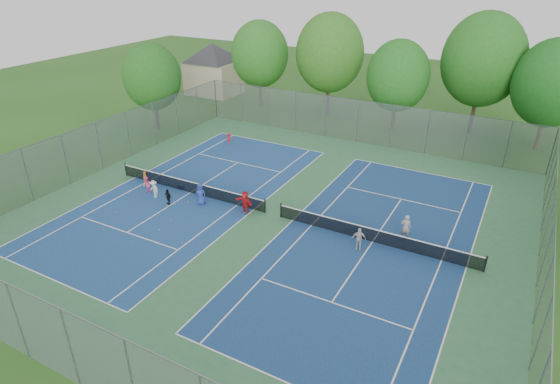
# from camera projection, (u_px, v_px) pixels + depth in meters

# --- Properties ---
(ground) EXTENTS (120.00, 120.00, 0.00)m
(ground) POSITION_uv_depth(u_px,v_px,m) (273.00, 215.00, 31.57)
(ground) COLOR #28581B
(ground) RESTS_ON ground
(court_pad) EXTENTS (32.00, 32.00, 0.01)m
(court_pad) POSITION_uv_depth(u_px,v_px,m) (273.00, 215.00, 31.57)
(court_pad) COLOR #316940
(court_pad) RESTS_ON ground
(court_left) EXTENTS (10.97, 23.77, 0.01)m
(court_left) POSITION_uv_depth(u_px,v_px,m) (190.00, 193.00, 34.55)
(court_left) COLOR navy
(court_left) RESTS_ON court_pad
(court_right) EXTENTS (10.97, 23.77, 0.01)m
(court_right) POSITION_uv_depth(u_px,v_px,m) (373.00, 242.00, 28.58)
(court_right) COLOR navy
(court_right) RESTS_ON court_pad
(net_left) EXTENTS (12.87, 0.10, 0.91)m
(net_left) POSITION_uv_depth(u_px,v_px,m) (190.00, 187.00, 34.36)
(net_left) COLOR black
(net_left) RESTS_ON ground
(net_right) EXTENTS (12.87, 0.10, 0.91)m
(net_right) POSITION_uv_depth(u_px,v_px,m) (373.00, 236.00, 28.38)
(net_right) COLOR black
(net_right) RESTS_ON ground
(fence_north) EXTENTS (32.00, 0.10, 4.00)m
(fence_north) POSITION_uv_depth(u_px,v_px,m) (357.00, 121.00, 43.23)
(fence_north) COLOR gray
(fence_north) RESTS_ON ground
(fence_south) EXTENTS (32.00, 0.10, 4.00)m
(fence_south) POSITION_uv_depth(u_px,v_px,m) (71.00, 349.00, 18.12)
(fence_south) COLOR gray
(fence_south) RESTS_ON ground
(fence_west) EXTENTS (0.10, 32.00, 4.00)m
(fence_west) POSITION_uv_depth(u_px,v_px,m) (99.00, 146.00, 37.50)
(fence_west) COLOR gray
(fence_west) RESTS_ON ground
(fence_east) EXTENTS (0.10, 32.00, 4.00)m
(fence_east) POSITION_uv_depth(u_px,v_px,m) (546.00, 255.00, 23.84)
(fence_east) COLOR gray
(fence_east) RESTS_ON ground
(house) EXTENTS (11.03, 11.03, 7.30)m
(house) POSITION_uv_depth(u_px,v_px,m) (213.00, 60.00, 57.90)
(house) COLOR #B7A88C
(house) RESTS_ON ground
(tree_nw) EXTENTS (6.40, 6.40, 9.58)m
(tree_nw) POSITION_uv_depth(u_px,v_px,m) (260.00, 54.00, 52.16)
(tree_nw) COLOR #443326
(tree_nw) RESTS_ON ground
(tree_nl) EXTENTS (7.20, 7.20, 10.69)m
(tree_nl) POSITION_uv_depth(u_px,v_px,m) (330.00, 53.00, 49.24)
(tree_nl) COLOR #443326
(tree_nl) RESTS_ON ground
(tree_nc) EXTENTS (6.00, 6.00, 8.85)m
(tree_nc) POSITION_uv_depth(u_px,v_px,m) (398.00, 76.00, 44.77)
(tree_nc) COLOR #443326
(tree_nc) RESTS_ON ground
(tree_nr) EXTENTS (7.60, 7.60, 11.42)m
(tree_nr) POSITION_uv_depth(u_px,v_px,m) (483.00, 60.00, 43.39)
(tree_nr) COLOR #443326
(tree_nr) RESTS_ON ground
(tree_ne) EXTENTS (6.60, 6.60, 9.77)m
(tree_ne) POSITION_uv_depth(u_px,v_px,m) (553.00, 83.00, 39.75)
(tree_ne) COLOR #443326
(tree_ne) RESTS_ON ground
(tree_side_w) EXTENTS (5.60, 5.60, 8.47)m
(tree_side_w) POSITION_uv_depth(u_px,v_px,m) (152.00, 77.00, 45.17)
(tree_side_w) COLOR #443326
(tree_side_w) RESTS_ON ground
(ball_crate) EXTENTS (0.36, 0.36, 0.30)m
(ball_crate) POSITION_uv_depth(u_px,v_px,m) (181.00, 187.00, 35.10)
(ball_crate) COLOR blue
(ball_crate) RESTS_ON ground
(ball_hopper) EXTENTS (0.29, 0.29, 0.55)m
(ball_hopper) POSITION_uv_depth(u_px,v_px,m) (200.00, 190.00, 34.33)
(ball_hopper) COLOR #258926
(ball_hopper) RESTS_ON ground
(student_a) EXTENTS (0.46, 0.35, 1.12)m
(student_a) POSITION_uv_depth(u_px,v_px,m) (145.00, 178.00, 35.46)
(student_a) COLOR orange
(student_a) RESTS_ON ground
(student_b) EXTENTS (0.78, 0.70, 1.31)m
(student_b) POSITION_uv_depth(u_px,v_px,m) (147.00, 185.00, 34.21)
(student_b) COLOR pink
(student_b) RESTS_ON ground
(student_c) EXTENTS (0.95, 0.68, 1.33)m
(student_c) POSITION_uv_depth(u_px,v_px,m) (154.00, 189.00, 33.61)
(student_c) COLOR silver
(student_c) RESTS_ON ground
(student_d) EXTENTS (0.72, 0.37, 1.17)m
(student_d) POSITION_uv_depth(u_px,v_px,m) (168.00, 197.00, 32.70)
(student_d) COLOR black
(student_d) RESTS_ON ground
(student_e) EXTENTS (0.86, 0.66, 1.57)m
(student_e) POSITION_uv_depth(u_px,v_px,m) (201.00, 194.00, 32.63)
(student_e) COLOR #293F98
(student_e) RESTS_ON ground
(student_f) EXTENTS (1.56, 0.79, 1.61)m
(student_f) POSITION_uv_depth(u_px,v_px,m) (245.00, 202.00, 31.52)
(student_f) COLOR red
(student_f) RESTS_ON ground
(child_far_baseline) EXTENTS (0.77, 0.64, 1.04)m
(child_far_baseline) POSITION_uv_depth(u_px,v_px,m) (229.00, 138.00, 43.41)
(child_far_baseline) COLOR red
(child_far_baseline) RESTS_ON ground
(instructor) EXTENTS (0.69, 0.51, 1.71)m
(instructor) POSITION_uv_depth(u_px,v_px,m) (406.00, 227.00, 28.46)
(instructor) COLOR gray
(instructor) RESTS_ON ground
(teen_court_b) EXTENTS (0.90, 0.65, 1.42)m
(teen_court_b) POSITION_uv_depth(u_px,v_px,m) (359.00, 239.00, 27.61)
(teen_court_b) COLOR beige
(teen_court_b) RESTS_ON ground
(tennis_ball_0) EXTENTS (0.07, 0.07, 0.07)m
(tennis_ball_0) POSITION_uv_depth(u_px,v_px,m) (188.00, 202.00, 33.17)
(tennis_ball_0) COLOR yellow
(tennis_ball_0) RESTS_ON ground
(tennis_ball_1) EXTENTS (0.07, 0.07, 0.07)m
(tennis_ball_1) POSITION_uv_depth(u_px,v_px,m) (171.00, 221.00, 30.82)
(tennis_ball_1) COLOR #CAEC37
(tennis_ball_1) RESTS_ON ground
(tennis_ball_2) EXTENTS (0.07, 0.07, 0.07)m
(tennis_ball_2) POSITION_uv_depth(u_px,v_px,m) (167.00, 205.00, 32.72)
(tennis_ball_2) COLOR #DAF038
(tennis_ball_2) RESTS_ON ground
(tennis_ball_3) EXTENTS (0.07, 0.07, 0.07)m
(tennis_ball_3) POSITION_uv_depth(u_px,v_px,m) (116.00, 212.00, 31.83)
(tennis_ball_3) COLOR #C8E836
(tennis_ball_3) RESTS_ON ground
(tennis_ball_4) EXTENTS (0.07, 0.07, 0.07)m
(tennis_ball_4) POSITION_uv_depth(u_px,v_px,m) (182.00, 243.00, 28.44)
(tennis_ball_4) COLOR #A6C32D
(tennis_ball_4) RESTS_ON ground
(tennis_ball_5) EXTENTS (0.07, 0.07, 0.07)m
(tennis_ball_5) POSITION_uv_depth(u_px,v_px,m) (159.00, 230.00, 29.77)
(tennis_ball_5) COLOR #B7CC2F
(tennis_ball_5) RESTS_ON ground
(tennis_ball_6) EXTENTS (0.07, 0.07, 0.07)m
(tennis_ball_6) POSITION_uv_depth(u_px,v_px,m) (153.00, 241.00, 28.61)
(tennis_ball_6) COLOR gold
(tennis_ball_6) RESTS_ON ground
(tennis_ball_7) EXTENTS (0.07, 0.07, 0.07)m
(tennis_ball_7) POSITION_uv_depth(u_px,v_px,m) (175.00, 204.00, 32.84)
(tennis_ball_7) COLOR #C9EB36
(tennis_ball_7) RESTS_ON ground
(tennis_ball_8) EXTENTS (0.07, 0.07, 0.07)m
(tennis_ball_8) POSITION_uv_depth(u_px,v_px,m) (182.00, 243.00, 28.45)
(tennis_ball_8) COLOR yellow
(tennis_ball_8) RESTS_ON ground
(tennis_ball_9) EXTENTS (0.07, 0.07, 0.07)m
(tennis_ball_9) POSITION_uv_depth(u_px,v_px,m) (104.00, 230.00, 29.81)
(tennis_ball_9) COLOR #CDDF33
(tennis_ball_9) RESTS_ON ground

